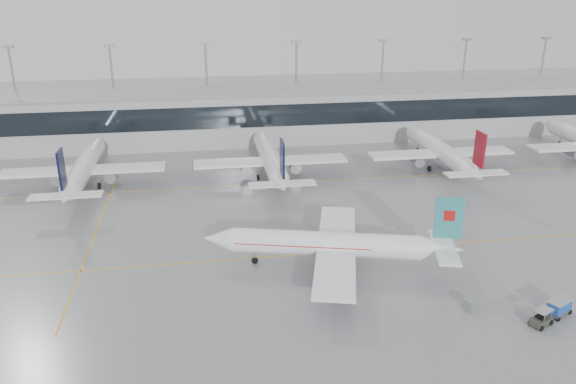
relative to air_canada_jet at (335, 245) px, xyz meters
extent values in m
plane|color=gray|center=(-3.70, 4.42, -3.38)|extent=(320.00, 320.00, 0.00)
cube|color=gold|center=(-3.70, 4.42, -3.37)|extent=(120.00, 0.25, 0.01)
cube|color=gold|center=(-3.70, 34.42, -3.37)|extent=(120.00, 0.25, 0.01)
cube|color=gold|center=(-33.70, 19.42, -3.37)|extent=(0.25, 60.00, 0.01)
cube|color=#9D9DA1|center=(-3.70, 66.42, 2.62)|extent=(180.00, 15.00, 12.00)
cube|color=black|center=(-3.70, 58.87, 4.12)|extent=(180.00, 0.20, 5.00)
cube|color=gray|center=(-3.70, 66.42, 8.82)|extent=(182.00, 16.00, 0.40)
cylinder|color=gray|center=(-58.70, 72.42, 7.62)|extent=(0.50, 0.50, 22.00)
cube|color=gray|center=(-58.70, 72.42, 18.92)|extent=(2.40, 1.00, 0.60)
cylinder|color=gray|center=(-36.70, 72.42, 7.62)|extent=(0.50, 0.50, 22.00)
cube|color=gray|center=(-36.70, 72.42, 18.92)|extent=(2.40, 1.00, 0.60)
cylinder|color=gray|center=(-14.70, 72.42, 7.62)|extent=(0.50, 0.50, 22.00)
cube|color=gray|center=(-14.70, 72.42, 18.92)|extent=(2.40, 1.00, 0.60)
cylinder|color=gray|center=(7.30, 72.42, 7.62)|extent=(0.50, 0.50, 22.00)
cube|color=gray|center=(7.30, 72.42, 18.92)|extent=(2.40, 1.00, 0.60)
cylinder|color=gray|center=(29.30, 72.42, 7.62)|extent=(0.50, 0.50, 22.00)
cube|color=gray|center=(29.30, 72.42, 18.92)|extent=(2.40, 1.00, 0.60)
cylinder|color=gray|center=(51.30, 72.42, 7.62)|extent=(0.50, 0.50, 22.00)
cube|color=gray|center=(51.30, 72.42, 18.92)|extent=(2.40, 1.00, 0.60)
cylinder|color=gray|center=(73.30, 72.42, 7.62)|extent=(0.50, 0.50, 22.00)
cube|color=gray|center=(73.30, 72.42, 18.92)|extent=(2.40, 1.00, 0.60)
cylinder|color=white|center=(-1.26, 0.34, 0.10)|extent=(25.04, 9.65, 3.29)
cone|color=white|center=(-15.29, 4.09, 0.10)|extent=(4.71, 4.21, 3.29)
cone|color=white|center=(13.54, -3.63, 0.10)|extent=(6.26, 4.62, 3.29)
cube|color=white|center=(0.19, -0.05, -0.30)|extent=(11.85, 27.50, 0.45)
cube|color=white|center=(13.74, -3.68, 0.40)|extent=(5.40, 10.81, 0.25)
cube|color=teal|center=(13.93, -3.73, 4.55)|extent=(3.57, 1.27, 5.60)
cylinder|color=gray|center=(-1.53, -4.56, -1.80)|extent=(4.02, 2.96, 2.10)
cylinder|color=gray|center=(0.95, 4.72, -1.80)|extent=(4.02, 2.96, 2.10)
cylinder|color=gray|center=(-10.46, 2.80, -2.23)|extent=(0.20, 0.20, 1.39)
cylinder|color=black|center=(-10.46, 2.80, -2.93)|extent=(0.95, 0.52, 0.90)
cylinder|color=gray|center=(0.48, -2.82, -2.13)|extent=(0.24, 0.24, 1.39)
cylinder|color=black|center=(0.48, -2.82, -2.83)|extent=(1.18, 0.72, 1.10)
cylinder|color=gray|center=(1.83, 2.20, -2.13)|extent=(0.24, 0.24, 1.39)
cylinder|color=black|center=(1.83, 2.20, -2.83)|extent=(1.18, 0.72, 1.10)
cube|color=#B70F0F|center=(13.93, -3.73, 4.94)|extent=(1.47, 0.80, 1.40)
cube|color=#B70F0F|center=(-4.16, 1.11, 0.30)|extent=(18.25, 7.86, 0.12)
cylinder|color=white|center=(-38.70, 39.42, 0.42)|extent=(3.59, 27.36, 3.59)
cone|color=white|center=(-38.70, 55.10, 0.42)|extent=(3.59, 4.00, 3.59)
cone|color=white|center=(-38.70, 22.94, 0.42)|extent=(3.59, 5.60, 3.59)
cube|color=white|center=(-38.70, 37.92, 0.02)|extent=(29.64, 5.00, 0.45)
cube|color=white|center=(-38.70, 22.74, 0.72)|extent=(11.40, 2.80, 0.25)
cube|color=black|center=(-38.70, 22.54, 5.28)|extent=(0.35, 3.60, 6.12)
cylinder|color=gray|center=(-43.50, 38.42, -1.48)|extent=(2.10, 3.60, 2.10)
cylinder|color=gray|center=(-33.90, 38.42, -1.48)|extent=(2.10, 3.60, 2.10)
cylinder|color=gray|center=(-38.70, 50.10, -2.15)|extent=(0.20, 0.20, 1.56)
cylinder|color=black|center=(-38.70, 50.10, -2.93)|extent=(0.30, 0.90, 0.90)
cylinder|color=gray|center=(-41.30, 36.92, -2.05)|extent=(0.24, 0.24, 1.56)
cylinder|color=black|center=(-41.30, 36.92, -2.83)|extent=(0.45, 1.10, 1.10)
cylinder|color=gray|center=(-36.10, 36.92, -2.05)|extent=(0.24, 0.24, 1.56)
cylinder|color=black|center=(-36.10, 36.92, -2.83)|extent=(0.45, 1.10, 1.10)
cylinder|color=white|center=(-3.70, 39.42, 0.42)|extent=(3.59, 27.36, 3.59)
cone|color=white|center=(-3.70, 55.10, 0.42)|extent=(3.59, 4.00, 3.59)
cone|color=white|center=(-3.70, 22.94, 0.42)|extent=(3.59, 5.60, 3.59)
cube|color=white|center=(-3.70, 37.92, 0.02)|extent=(29.64, 5.00, 0.45)
cube|color=white|center=(-3.70, 22.74, 0.72)|extent=(11.40, 2.80, 0.25)
cube|color=black|center=(-3.70, 22.54, 5.28)|extent=(0.35, 3.60, 6.12)
cylinder|color=gray|center=(-8.50, 38.42, -1.48)|extent=(2.10, 3.60, 2.10)
cylinder|color=gray|center=(1.10, 38.42, -1.48)|extent=(2.10, 3.60, 2.10)
cylinder|color=gray|center=(-3.70, 50.10, -2.15)|extent=(0.20, 0.20, 1.56)
cylinder|color=black|center=(-3.70, 50.10, -2.93)|extent=(0.30, 0.90, 0.90)
cylinder|color=gray|center=(-6.30, 36.92, -2.05)|extent=(0.24, 0.24, 1.56)
cylinder|color=black|center=(-6.30, 36.92, -2.83)|extent=(0.45, 1.10, 1.10)
cylinder|color=gray|center=(-1.10, 36.92, -2.05)|extent=(0.24, 0.24, 1.56)
cylinder|color=black|center=(-1.10, 36.92, -2.83)|extent=(0.45, 1.10, 1.10)
cylinder|color=white|center=(31.30, 39.42, 0.42)|extent=(3.59, 27.36, 3.59)
cone|color=white|center=(31.30, 55.10, 0.42)|extent=(3.59, 4.00, 3.59)
cone|color=white|center=(31.30, 22.94, 0.42)|extent=(3.59, 5.60, 3.59)
cube|color=white|center=(31.30, 37.92, 0.02)|extent=(29.64, 5.00, 0.45)
cube|color=white|center=(31.30, 22.74, 0.72)|extent=(11.40, 2.80, 0.25)
cube|color=maroon|center=(31.30, 22.54, 5.28)|extent=(0.35, 3.60, 6.12)
cylinder|color=gray|center=(26.50, 38.42, -1.48)|extent=(2.10, 3.60, 2.10)
cylinder|color=gray|center=(36.10, 38.42, -1.48)|extent=(2.10, 3.60, 2.10)
cylinder|color=gray|center=(31.30, 50.10, -2.15)|extent=(0.20, 0.20, 1.56)
cylinder|color=black|center=(31.30, 50.10, -2.93)|extent=(0.30, 0.90, 0.90)
cylinder|color=gray|center=(28.70, 36.92, -2.05)|extent=(0.24, 0.24, 1.56)
cylinder|color=black|center=(28.70, 36.92, -2.83)|extent=(0.45, 1.10, 1.10)
cylinder|color=gray|center=(33.90, 36.92, -2.05)|extent=(0.24, 0.24, 1.56)
cylinder|color=black|center=(33.90, 36.92, -2.83)|extent=(0.45, 1.10, 1.10)
cone|color=white|center=(66.30, 55.10, 0.42)|extent=(3.59, 4.00, 3.59)
cylinder|color=gray|center=(61.50, 38.42, -1.48)|extent=(2.10, 3.60, 2.10)
cylinder|color=gray|center=(66.30, 50.10, -2.15)|extent=(0.20, 0.20, 1.56)
cylinder|color=black|center=(66.30, 50.10, -2.93)|extent=(0.30, 0.90, 0.90)
cube|color=#32362C|center=(19.78, -16.86, -2.78)|extent=(2.96, 2.43, 0.76)
cube|color=gray|center=(19.97, -16.76, -1.51)|extent=(2.47, 2.19, 0.07)
cube|color=black|center=(19.49, -17.00, -2.29)|extent=(0.87, 1.02, 0.43)
cylinder|color=gray|center=(21.52, -15.98, -2.83)|extent=(1.20, 0.66, 0.09)
cylinder|color=gray|center=(19.56, -17.63, -2.02)|extent=(0.09, 0.09, 0.98)
cylinder|color=gray|center=(19.03, -16.57, -2.02)|extent=(0.09, 0.09, 0.98)
cylinder|color=gray|center=(20.92, -16.95, -2.02)|extent=(0.09, 0.09, 0.98)
cylinder|color=gray|center=(20.38, -15.89, -2.02)|extent=(0.09, 0.09, 0.98)
cylinder|color=black|center=(19.23, -17.93, -3.05)|extent=(0.68, 0.49, 0.65)
cylinder|color=black|center=(18.59, -16.67, -3.05)|extent=(0.68, 0.49, 0.65)
cylinder|color=black|center=(20.97, -17.05, -3.05)|extent=(0.68, 0.49, 0.65)
cylinder|color=black|center=(20.33, -15.79, -3.05)|extent=(0.68, 0.49, 0.65)
cube|color=gray|center=(22.99, -15.24, -2.91)|extent=(3.52, 2.82, 0.19)
cube|color=#1C4BAA|center=(22.99, -15.24, -2.17)|extent=(3.28, 2.63, 1.26)
cube|color=gray|center=(22.99, -15.24, -1.49)|extent=(3.56, 2.91, 0.10)
cylinder|color=black|center=(22.22, -16.51, -3.11)|extent=(0.55, 0.40, 0.52)
cylinder|color=black|center=(21.52, -15.10, -3.11)|extent=(0.55, 0.40, 0.52)
cylinder|color=black|center=(24.47, -15.37, -3.11)|extent=(0.55, 0.40, 0.52)
cylinder|color=black|center=(23.76, -13.97, -3.11)|extent=(0.55, 0.40, 0.52)
cube|color=gray|center=(13.44, -12.62, -2.71)|extent=(1.72, 1.67, 1.33)
camera|label=1|loc=(-16.75, -65.47, 32.98)|focal=35.00mm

